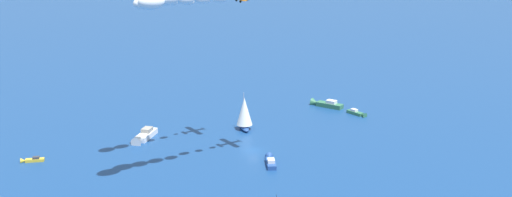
% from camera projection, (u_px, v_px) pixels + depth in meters
% --- Properties ---
extents(ground_plane, '(2000.00, 2000.00, 0.00)m').
position_uv_depth(ground_plane, '(254.00, 150.00, 157.82)').
color(ground_plane, navy).
extents(motorboat_near_centre, '(10.22, 7.89, 3.02)m').
position_uv_depth(motorboat_near_centre, '(325.00, 104.00, 195.13)').
color(motorboat_near_centre, '#33704C').
rests_on(motorboat_near_centre, ground_plane).
extents(motorboat_far_port, '(2.56, 5.56, 1.56)m').
position_uv_depth(motorboat_far_port, '(31.00, 160.00, 150.26)').
color(motorboat_far_port, gold).
rests_on(motorboat_far_port, ground_plane).
extents(motorboat_far_stbd, '(6.98, 3.46, 1.96)m').
position_uv_depth(motorboat_far_stbd, '(357.00, 113.00, 186.68)').
color(motorboat_far_stbd, '#33704C').
rests_on(motorboat_far_stbd, ground_plane).
extents(sailboat_inshore, '(8.25, 5.19, 10.27)m').
position_uv_depth(sailboat_inshore, '(244.00, 113.00, 172.64)').
color(sailboat_inshore, '#23478C').
rests_on(sailboat_inshore, ground_plane).
extents(motorboat_offshore, '(10.57, 9.00, 3.22)m').
position_uv_depth(motorboat_offshore, '(144.00, 136.00, 165.49)').
color(motorboat_offshore, white).
rests_on(motorboat_offshore, ground_plane).
extents(motorboat_ahead, '(8.15, 4.50, 2.30)m').
position_uv_depth(motorboat_ahead, '(270.00, 161.00, 148.92)').
color(motorboat_ahead, '#23478C').
rests_on(motorboat_ahead, ground_plane).
extents(smoke_trail_lead, '(7.53, 22.57, 2.83)m').
position_uv_depth(smoke_trail_lead, '(161.00, 2.00, 141.86)').
color(smoke_trail_lead, white).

